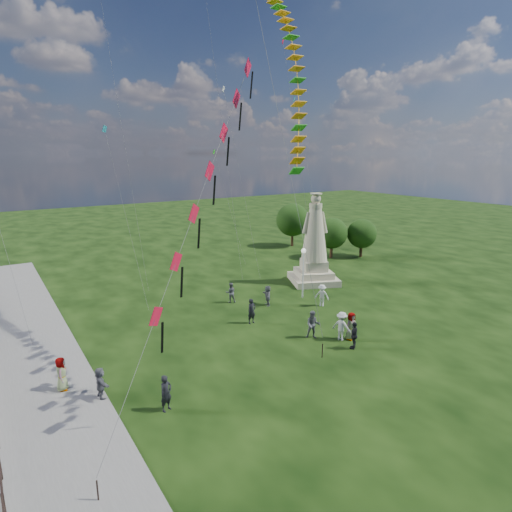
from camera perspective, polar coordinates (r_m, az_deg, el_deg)
ground at (r=59.27m, az=31.01°, el=-0.42°), size 106.50×160.00×0.60m
waterfront at (r=26.51m, az=-29.20°, el=-15.38°), size 200.00×200.00×1.51m
statue at (r=40.54m, az=7.78°, el=0.87°), size 5.49×5.49×8.48m
lamppost at (r=36.07m, az=6.33°, el=-0.85°), size 0.40×0.40×4.29m
tree_row at (r=53.67m, az=8.40°, el=3.90°), size 6.99×13.20×5.66m
person_0 at (r=21.73m, az=-11.91°, el=-17.46°), size 0.77×0.65×1.81m
person_1 at (r=28.90m, az=7.60°, el=-9.07°), size 1.08×1.02×1.90m
person_2 at (r=28.95m, az=11.35°, el=-9.14°), size 1.07×1.40×1.94m
person_3 at (r=27.93m, az=12.95°, el=-10.26°), size 1.16×1.03×1.78m
person_4 at (r=29.17m, az=12.56°, el=-9.10°), size 0.95×0.62×1.87m
person_5 at (r=23.49m, az=-20.02°, el=-15.81°), size 0.72×1.52×1.60m
person_6 at (r=31.04m, az=-0.58°, el=-7.36°), size 0.72×0.51×1.86m
person_7 at (r=35.37m, az=-3.39°, el=-4.89°), size 0.94×0.75×1.68m
person_8 at (r=34.88m, az=8.79°, el=-5.20°), size 1.15×1.29×1.78m
person_9 at (r=41.23m, az=6.86°, el=-2.13°), size 1.18×0.72×1.88m
person_10 at (r=24.85m, az=-24.49°, el=-14.31°), size 0.78×1.00×1.79m
person_11 at (r=34.64m, az=1.56°, el=-5.29°), size 1.14×1.67×1.65m
red_kite_train at (r=21.61m, az=-6.33°, el=10.26°), size 12.40×9.35×17.35m
small_kites at (r=42.27m, az=-7.11°, el=17.45°), size 29.99×14.98×28.41m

